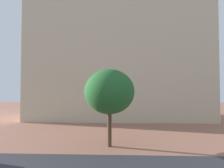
{
  "coord_description": "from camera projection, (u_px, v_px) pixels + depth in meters",
  "views": [
    {
      "loc": [
        0.25,
        -0.57,
        4.25
      ],
      "look_at": [
        -0.21,
        10.47,
        4.62
      ],
      "focal_mm": 30.8,
      "sensor_mm": 36.0,
      "label": 1
    }
  ],
  "objects": [
    {
      "name": "landmark_building",
      "position": [
        118.0,
        51.0,
        30.45
      ],
      "size": [
        26.26,
        10.93,
        36.53
      ],
      "color": "beige",
      "rests_on": "ground_plane"
    },
    {
      "name": "tree_curb_far",
      "position": [
        109.0,
        92.0,
        14.68
      ],
      "size": [
        3.82,
        3.82,
        5.89
      ],
      "color": "#4C3823",
      "rests_on": "ground_plane"
    }
  ]
}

